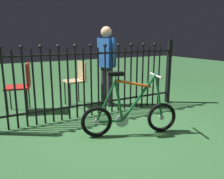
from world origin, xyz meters
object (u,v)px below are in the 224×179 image
(bicycle, at_px, (130,114))
(chair_red, at_px, (22,83))
(person_visitor, at_px, (107,60))
(chair_tan, at_px, (77,78))

(bicycle, bearing_deg, chair_red, 122.05)
(bicycle, relative_size, person_visitor, 0.86)
(bicycle, xyz_separation_m, person_visitor, (0.37, 1.38, 0.60))
(bicycle, height_order, chair_tan, bicycle)
(bicycle, bearing_deg, person_visitor, 74.85)
(bicycle, distance_m, chair_red, 2.10)
(chair_tan, bearing_deg, chair_red, 176.65)
(chair_red, height_order, person_visitor, person_visitor)
(person_visitor, bearing_deg, bicycle, -105.15)
(chair_red, distance_m, person_visitor, 1.57)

